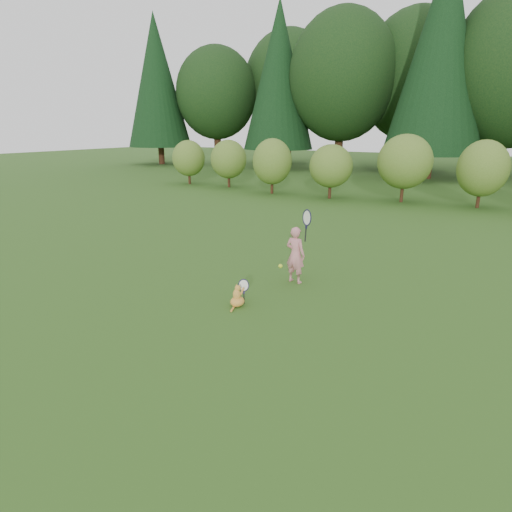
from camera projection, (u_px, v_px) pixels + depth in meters
The scene contains 6 objects.
ground at pixel (226, 300), 8.18m from camera, with size 100.00×100.00×0.00m, color #2D5016.
shrub_row at pixel (398, 170), 18.43m from camera, with size 28.00×3.00×2.80m, color #4D6B21, non-canonical shape.
woodland_backdrop at pixel (450, 49), 24.85m from camera, with size 48.00×10.00×15.00m, color black, non-canonical shape.
child at pixel (296, 254), 8.93m from camera, with size 0.68×0.42×1.81m.
cat at pixel (238, 295), 7.85m from camera, with size 0.32×0.62×0.56m.
tennis_ball at pixel (280, 266), 7.50m from camera, with size 0.07×0.07×0.07m.
Camera 1 is at (4.42, -6.19, 3.18)m, focal length 30.00 mm.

